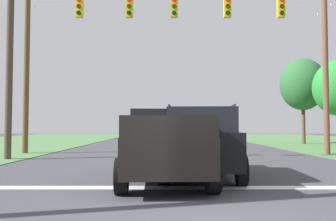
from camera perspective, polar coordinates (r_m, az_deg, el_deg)
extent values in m
plane|color=#3D3D42|center=(5.69, 5.54, -17.74)|extent=(120.00, 120.00, 0.00)
cube|color=white|center=(8.52, 3.63, -12.60)|extent=(12.93, 0.45, 0.01)
cube|color=white|center=(14.46, 2.14, -8.45)|extent=(2.50, 0.15, 0.01)
cube|color=white|center=(21.44, 1.47, -6.52)|extent=(2.50, 0.15, 0.01)
cube|color=white|center=(28.72, 1.11, -5.51)|extent=(2.50, 0.15, 0.01)
cube|color=white|center=(34.88, 0.93, -4.99)|extent=(2.50, 0.15, 0.01)
cylinder|color=#4D392D|center=(17.03, -24.70, 6.57)|extent=(0.30, 0.30, 8.24)
cube|color=yellow|center=(16.65, -14.35, 16.24)|extent=(0.32, 0.24, 0.95)
cylinder|color=red|center=(16.62, -14.47, 17.36)|extent=(0.20, 0.04, 0.20)
cylinder|color=#352203|center=(16.52, -14.48, 16.38)|extent=(0.20, 0.04, 0.20)
cylinder|color=black|center=(16.43, -14.49, 15.39)|extent=(0.20, 0.04, 0.20)
cube|color=yellow|center=(16.26, -6.31, 16.65)|extent=(0.32, 0.24, 0.95)
cylinder|color=red|center=(16.23, -6.36, 17.79)|extent=(0.20, 0.04, 0.20)
cylinder|color=#352203|center=(16.13, -6.37, 16.79)|extent=(0.20, 0.04, 0.20)
cylinder|color=black|center=(16.03, -6.37, 15.78)|extent=(0.20, 0.04, 0.20)
cube|color=yellow|center=(16.17, 1.12, 16.74)|extent=(0.32, 0.24, 0.95)
cylinder|color=#352203|center=(16.03, 1.13, 16.89)|extent=(0.20, 0.04, 0.20)
cylinder|color=black|center=(15.94, 1.13, 15.87)|extent=(0.20, 0.04, 0.20)
cube|color=yellow|center=(16.39, 9.89, 16.51)|extent=(0.32, 0.24, 0.95)
cylinder|color=#352203|center=(16.25, 9.97, 16.66)|extent=(0.20, 0.04, 0.20)
cylinder|color=black|center=(16.16, 9.98, 15.65)|extent=(0.20, 0.04, 0.20)
cube|color=yellow|center=(16.95, 18.27, 15.95)|extent=(0.32, 0.24, 0.95)
cylinder|color=#352203|center=(16.82, 18.43, 16.08)|extent=(0.20, 0.04, 0.20)
cylinder|color=black|center=(16.73, 18.44, 15.11)|extent=(0.20, 0.04, 0.20)
cube|color=black|center=(9.45, -0.45, -6.60)|extent=(2.22, 5.48, 0.85)
cube|color=black|center=(10.07, -0.57, -1.93)|extent=(1.93, 1.98, 0.70)
cube|color=black|center=(8.10, -6.81, -2.65)|extent=(0.20, 2.38, 0.45)
cube|color=black|center=(8.17, 6.47, -2.65)|extent=(0.20, 2.38, 0.45)
cube|color=black|center=(6.78, 0.28, -2.70)|extent=(1.96, 0.18, 0.45)
cylinder|color=black|center=(11.33, -5.86, -8.06)|extent=(0.31, 0.81, 0.80)
cylinder|color=black|center=(11.39, 4.34, -8.04)|extent=(0.31, 0.81, 0.80)
cylinder|color=black|center=(7.70, -7.59, -10.69)|extent=(0.31, 0.81, 0.80)
cylinder|color=black|center=(7.77, 7.52, -10.60)|extent=(0.31, 0.81, 0.80)
cube|color=black|center=(10.40, 5.38, -6.05)|extent=(2.21, 4.90, 0.95)
cube|color=black|center=(10.23, 5.39, -1.62)|extent=(1.98, 3.30, 0.65)
cylinder|color=black|center=(10.25, 0.63, 0.46)|extent=(0.20, 2.72, 0.05)
cylinder|color=black|center=(10.31, 10.11, 0.48)|extent=(0.20, 2.72, 0.05)
cylinder|color=black|center=(12.07, 0.43, -7.83)|extent=(0.30, 0.77, 0.76)
cylinder|color=black|center=(12.14, 9.75, -7.77)|extent=(0.30, 0.77, 0.76)
cylinder|color=black|center=(8.84, -0.64, -9.78)|extent=(0.30, 0.77, 0.76)
cylinder|color=black|center=(8.92, 12.15, -9.65)|extent=(0.30, 0.77, 0.76)
cube|color=silver|center=(28.59, 5.81, -4.18)|extent=(2.09, 4.41, 0.70)
cube|color=black|center=(28.58, 5.80, -2.97)|extent=(1.76, 2.21, 0.50)
cylinder|color=black|center=(29.87, 3.65, -4.78)|extent=(0.26, 0.65, 0.64)
cylinder|color=black|center=(30.16, 7.05, -4.75)|extent=(0.26, 0.65, 0.64)
cylinder|color=black|center=(27.07, 4.43, -5.02)|extent=(0.26, 0.65, 0.64)
cylinder|color=black|center=(27.38, 8.18, -4.97)|extent=(0.26, 0.65, 0.64)
cylinder|color=brown|center=(19.96, 24.70, 6.07)|extent=(0.29, 0.29, 8.80)
cube|color=brown|center=(20.64, 24.54, 14.62)|extent=(0.12, 0.12, 1.93)
cylinder|color=#B2B7BC|center=(21.35, 23.64, 14.36)|extent=(0.08, 0.08, 0.12)
cylinder|color=#B2B7BC|center=(20.00, 25.48, 15.55)|extent=(0.08, 0.08, 0.12)
cylinder|color=brown|center=(20.35, -22.29, 6.92)|extent=(0.30, 0.30, 9.54)
cube|color=brown|center=(21.19, -22.12, 16.22)|extent=(0.12, 0.12, 2.40)
cylinder|color=#B2B7BC|center=(22.07, -21.14, 15.76)|extent=(0.08, 0.08, 0.12)
cylinder|color=brown|center=(30.24, 21.58, -1.66)|extent=(0.29, 0.29, 3.72)
ellipsoid|color=#295F30|center=(30.43, 21.49, 4.06)|extent=(3.65, 3.65, 4.26)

